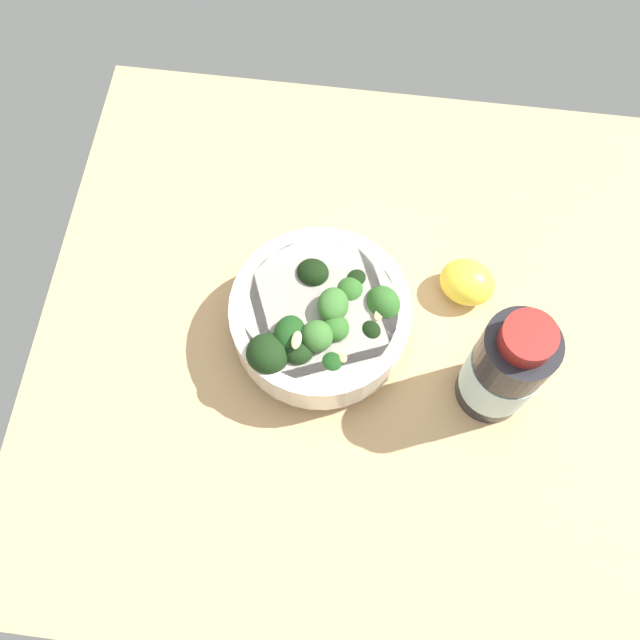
# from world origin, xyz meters

# --- Properties ---
(ground_plane) EXTENTS (0.67, 0.67, 0.03)m
(ground_plane) POSITION_xyz_m (0.00, 0.00, -0.02)
(ground_plane) COLOR tan
(bowl_of_broccoli) EXTENTS (0.19, 0.19, 0.10)m
(bowl_of_broccoli) POSITION_xyz_m (0.00, -0.03, 0.05)
(bowl_of_broccoli) COLOR silver
(bowl_of_broccoli) RESTS_ON ground_plane
(lemon_wedge) EXTENTS (0.07, 0.07, 0.05)m
(lemon_wedge) POSITION_xyz_m (-0.07, 0.13, 0.02)
(lemon_wedge) COLOR yellow
(lemon_wedge) RESTS_ON ground_plane
(bottle_tall) EXTENTS (0.07, 0.07, 0.17)m
(bottle_tall) POSITION_xyz_m (0.04, 0.16, 0.07)
(bottle_tall) COLOR black
(bottle_tall) RESTS_ON ground_plane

